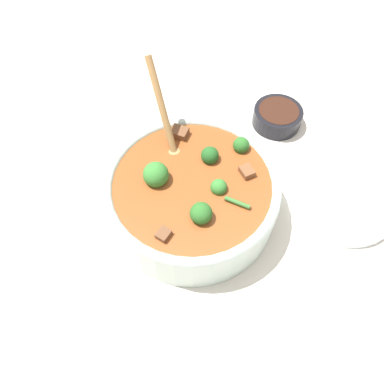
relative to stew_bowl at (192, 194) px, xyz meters
name	(u,v)px	position (x,y,z in m)	size (l,w,h in m)	color
ground_plane	(192,210)	(0.00, 0.00, -0.05)	(4.00, 4.00, 0.00)	silver
stew_bowl	(192,194)	(0.00, 0.00, 0.00)	(0.29, 0.31, 0.22)	#B2C6BC
condiment_bowl	(277,116)	(-0.22, -0.17, -0.03)	(0.10, 0.10, 0.04)	black
empty_plate	(343,199)	(-0.27, 0.04, -0.04)	(0.19, 0.19, 0.02)	white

